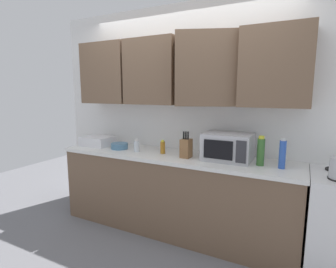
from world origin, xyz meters
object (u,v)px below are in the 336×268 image
(knife_block, at_px, (186,148))
(bowl_ceramic_small, at_px, (119,146))
(microwave, at_px, (228,147))
(bottle_blue_cleaner, at_px, (282,154))
(bottle_green_oil, at_px, (261,151))
(bottle_clear_tall, at_px, (137,146))
(dish_rack, at_px, (97,141))
(bottle_amber_vinegar, at_px, (163,147))

(knife_block, height_order, bowl_ceramic_small, knife_block)
(microwave, bearing_deg, bottle_blue_cleaner, -7.97)
(microwave, relative_size, bowl_ceramic_small, 2.30)
(microwave, bearing_deg, bowl_ceramic_small, -176.84)
(bottle_green_oil, relative_size, bottle_clear_tall, 1.86)
(bottle_green_oil, height_order, bowl_ceramic_small, bottle_green_oil)
(dish_rack, bearing_deg, knife_block, -2.56)
(knife_block, relative_size, bottle_blue_cleaner, 1.01)
(bottle_green_oil, bearing_deg, microwave, 170.47)
(knife_block, distance_m, bottle_blue_cleaner, 0.95)
(dish_rack, relative_size, knife_block, 1.34)
(bottle_amber_vinegar, distance_m, bottle_green_oil, 1.07)
(microwave, relative_size, dish_rack, 1.26)
(bottle_green_oil, height_order, bottle_blue_cleaner, bottle_green_oil)
(bottle_amber_vinegar, relative_size, bottle_blue_cleaner, 0.55)
(knife_block, relative_size, bowl_ceramic_small, 1.36)
(dish_rack, height_order, knife_block, knife_block)
(knife_block, xyz_separation_m, bottle_amber_vinegar, (-0.31, 0.05, -0.03))
(bottle_green_oil, relative_size, bowl_ceramic_small, 1.37)
(dish_rack, relative_size, bottle_green_oil, 1.33)
(knife_block, xyz_separation_m, bottle_blue_cleaner, (0.94, 0.03, 0.03))
(dish_rack, xyz_separation_m, knife_block, (1.28, -0.06, 0.04))
(bottle_green_oil, height_order, bottle_clear_tall, bottle_green_oil)
(bottle_clear_tall, height_order, bottle_blue_cleaner, bottle_blue_cleaner)
(bottle_green_oil, bearing_deg, knife_block, -176.67)
(microwave, xyz_separation_m, bottle_blue_cleaner, (0.52, -0.07, -0.01))
(bottle_clear_tall, xyz_separation_m, bowl_ceramic_small, (-0.28, 0.04, -0.03))
(knife_block, bearing_deg, bottle_blue_cleaner, 1.59)
(microwave, relative_size, bottle_amber_vinegar, 3.09)
(bottle_green_oil, bearing_deg, bowl_ceramic_small, -179.40)
(bottle_amber_vinegar, xyz_separation_m, bottle_green_oil, (1.06, -0.01, 0.06))
(bottle_clear_tall, xyz_separation_m, bottle_blue_cleaner, (1.57, 0.04, 0.07))
(dish_rack, bearing_deg, bowl_ceramic_small, -4.66)
(dish_rack, distance_m, bottle_green_oil, 2.04)
(knife_block, distance_m, bottle_green_oil, 0.75)
(microwave, relative_size, bottle_clear_tall, 3.12)
(knife_block, xyz_separation_m, bottle_clear_tall, (-0.62, -0.01, -0.04))
(microwave, distance_m, bowl_ceramic_small, 1.33)
(bottle_blue_cleaner, bearing_deg, microwave, 172.03)
(microwave, xyz_separation_m, bowl_ceramic_small, (-1.32, -0.07, -0.10))
(bottle_green_oil, distance_m, bottle_clear_tall, 1.38)
(dish_rack, xyz_separation_m, bottle_amber_vinegar, (0.97, -0.01, 0.01))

